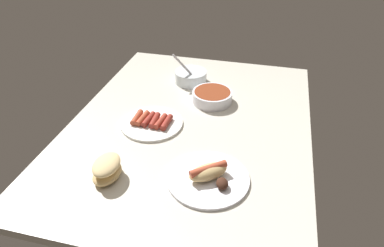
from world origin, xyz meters
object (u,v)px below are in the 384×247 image
bowl_chili (212,96)px  plate_sausages (152,122)px  plate_hotdog_assembled (209,176)px  bowl_coleslaw (191,76)px  bread_stack (107,169)px

bowl_chili → plate_sausages: bearing=-40.6°
bowl_chili → plate_hotdog_assembled: size_ratio=0.65×
plate_hotdog_assembled → bowl_coleslaw: size_ratio=1.72×
bowl_chili → plate_hotdog_assembled: bearing=9.9°
bowl_chili → bowl_coleslaw: 20.08cm
bread_stack → bowl_coleslaw: bearing=172.3°
bowl_chili → bowl_coleslaw: bowl_coleslaw is taller
plate_sausages → bread_stack: size_ratio=1.98×
plate_hotdog_assembled → bread_stack: bread_stack is taller
plate_hotdog_assembled → bread_stack: 31.26cm
bowl_chili → plate_sausages: (22.17, -19.00, -1.69)cm
bowl_coleslaw → plate_hotdog_assembled: bearing=19.0°
bowl_chili → plate_sausages: 29.25cm
bread_stack → bowl_chili: bearing=157.2°
plate_hotdog_assembled → bowl_coleslaw: 65.43cm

